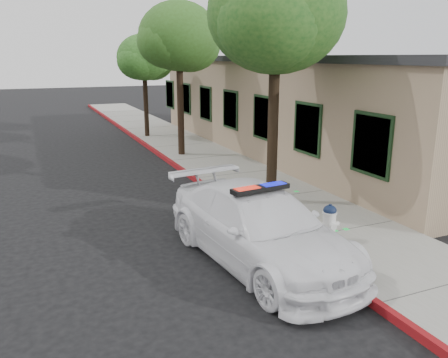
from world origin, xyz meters
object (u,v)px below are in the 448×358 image
police_car (260,227)px  clapboard_building (311,104)px  street_tree_near (276,20)px  street_tree_mid (179,40)px  fire_hydrant (329,222)px  street_tree_far (145,60)px

police_car → clapboard_building: bearing=45.1°
street_tree_near → street_tree_mid: 7.35m
street_tree_mid → street_tree_near: bearing=-87.9°
police_car → street_tree_mid: street_tree_mid is taller
fire_hydrant → street_tree_mid: 11.25m
police_car → street_tree_far: street_tree_far is taller
street_tree_near → street_tree_far: size_ratio=1.29×
fire_hydrant → street_tree_near: street_tree_near is taller
clapboard_building → street_tree_far: street_tree_far is taller
street_tree_mid → street_tree_far: (-0.17, 5.13, -0.81)m
street_tree_near → street_tree_far: (-0.44, 12.47, -1.08)m
clapboard_building → fire_hydrant: clapboard_building is taller
police_car → street_tree_mid: size_ratio=0.89×
fire_hydrant → street_tree_near: 5.49m
fire_hydrant → street_tree_far: bearing=100.0°
police_car → street_tree_far: bearing=77.9°
police_car → fire_hydrant: 1.83m
fire_hydrant → street_tree_far: (-0.19, 15.54, 3.46)m
clapboard_building → street_tree_near: street_tree_near is taller
clapboard_building → street_tree_near: bearing=-131.2°
police_car → street_tree_near: 5.75m
fire_hydrant → street_tree_mid: size_ratio=0.14×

